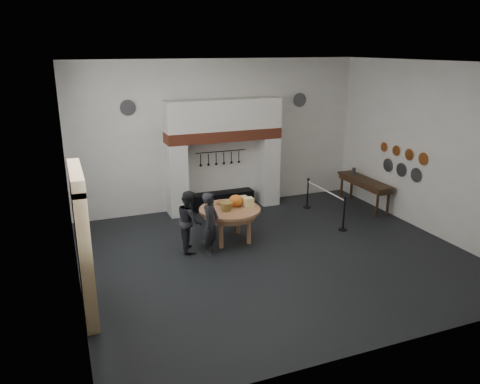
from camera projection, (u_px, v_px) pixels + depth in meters
name	position (u px, v px, depth m)	size (l,w,h in m)	color
floor	(275.00, 254.00, 11.37)	(9.00, 8.00, 0.02)	black
ceiling	(279.00, 63.00, 10.02)	(9.00, 8.00, 0.02)	silver
wall_back	(220.00, 135.00, 14.25)	(9.00, 0.02, 4.50)	white
wall_front	(391.00, 223.00, 7.14)	(9.00, 0.02, 4.50)	white
wall_left	(69.00, 185.00, 9.12)	(0.02, 8.00, 4.50)	white
wall_right	(431.00, 149.00, 12.27)	(0.02, 8.00, 4.50)	white
chimney_pier_left	(177.00, 180.00, 13.77)	(0.55, 0.70, 2.15)	silver
chimney_pier_right	(268.00, 170.00, 14.80)	(0.55, 0.70, 2.15)	silver
hearth_brick_band	(223.00, 135.00, 13.92)	(3.50, 0.72, 0.32)	#9E442B
chimney_hood	(223.00, 114.00, 13.74)	(3.50, 0.70, 0.90)	silver
iron_range	(223.00, 200.00, 14.60)	(1.90, 0.45, 0.50)	black
utensil_rail	(221.00, 151.00, 14.33)	(0.02, 0.02, 1.60)	black
door_recess	(79.00, 251.00, 8.54)	(0.04, 1.10, 2.50)	black
door_jamb_near	(86.00, 264.00, 7.94)	(0.22, 0.30, 2.60)	tan
door_jamb_far	(81.00, 234.00, 9.18)	(0.22, 0.30, 2.60)	tan
door_lintel	(76.00, 177.00, 8.16)	(0.22, 1.70, 0.30)	tan
wall_plaque	(73.00, 204.00, 10.05)	(0.05, 0.34, 0.44)	gold
work_table	(230.00, 210.00, 11.94)	(1.58, 1.58, 0.07)	tan
pumpkin	(236.00, 201.00, 12.05)	(0.36, 0.36, 0.31)	orange
cheese_block_big	(249.00, 202.00, 12.03)	(0.22, 0.22, 0.24)	#FFF098
cheese_block_small	(244.00, 200.00, 12.29)	(0.18, 0.18, 0.20)	#D8C681
wicker_basket	(226.00, 207.00, 11.72)	(0.32, 0.32, 0.22)	olive
bread_loaf	(222.00, 202.00, 12.19)	(0.31, 0.18, 0.13)	brown
visitor_near	(211.00, 224.00, 11.17)	(0.57, 0.37, 1.56)	black
visitor_far	(190.00, 221.00, 11.39)	(0.74, 0.58, 1.53)	black
side_table	(365.00, 180.00, 14.46)	(0.55, 2.20, 0.06)	#3B2515
pewter_jug	(354.00, 171.00, 14.95)	(0.12, 0.12, 0.22)	#4B4B50
copper_pan_a	(423.00, 159.00, 12.52)	(0.34, 0.34, 0.03)	#C6662D
copper_pan_b	(409.00, 155.00, 13.01)	(0.32, 0.32, 0.03)	#C6662D
copper_pan_c	(396.00, 151.00, 13.50)	(0.30, 0.30, 0.03)	#C6662D
copper_pan_d	(384.00, 147.00, 13.98)	(0.28, 0.28, 0.03)	#C6662D
pewter_plate_left	(416.00, 175.00, 12.85)	(0.40, 0.40, 0.03)	#4C4C51
pewter_plate_mid	(401.00, 170.00, 13.38)	(0.40, 0.40, 0.03)	#4C4C51
pewter_plate_right	(388.00, 165.00, 13.91)	(0.40, 0.40, 0.03)	#4C4C51
pewter_plate_back_left	(128.00, 108.00, 12.99)	(0.44, 0.44, 0.03)	#4C4C51
pewter_plate_back_right	(300.00, 100.00, 14.87)	(0.44, 0.44, 0.03)	#4C4C51
barrier_post_near	(344.00, 215.00, 12.73)	(0.05, 0.05, 0.90)	black
barrier_post_far	(308.00, 194.00, 14.51)	(0.05, 0.05, 0.90)	black
barrier_rope	(325.00, 190.00, 13.50)	(0.04, 0.04, 2.00)	silver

